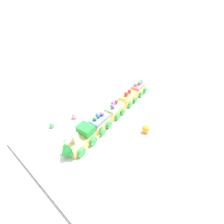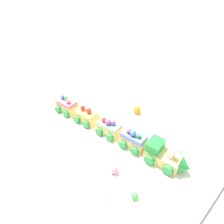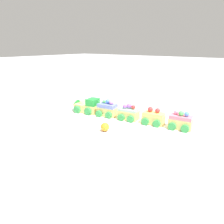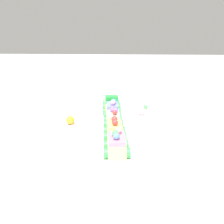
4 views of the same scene
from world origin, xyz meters
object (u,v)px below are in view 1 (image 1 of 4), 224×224
Objects in this scene: gumball_orange at (146,129)px; cake_car_strawberry at (138,89)px; gumball_green at (52,125)px; gumball_pink at (75,116)px; cake_train_locomotive at (78,142)px; cake_car_blueberry at (99,123)px; cake_car_lemon at (127,99)px; cake_car_mint at (114,110)px.

cake_car_strawberry is at bearing -138.16° from gumball_orange.
gumball_green is 0.81× the size of gumball_pink.
cake_train_locomotive is 0.11m from cake_car_blueberry.
cake_car_blueberry is 2.81× the size of gumball_orange.
gumball_pink is (0.23, -0.09, -0.01)m from cake_car_lemon.
gumball_green is at bearing -20.52° from cake_car_strawberry.
cake_car_mint is at bearing 179.99° from cake_car_blueberry.
cake_car_blueberry is 0.18m from gumball_green.
cake_car_mint is at bearing -179.92° from cake_train_locomotive.
cake_car_strawberry is (-0.10, -0.01, 0.00)m from cake_car_lemon.
gumball_pink reaches higher than gumball_green.
cake_car_strawberry reaches higher than gumball_green.
cake_train_locomotive is 5.46× the size of gumball_pink.
cake_car_lemon is 0.34m from gumball_green.
gumball_green is at bearing -56.08° from cake_car_blueberry.
gumball_orange is (-0.21, 0.12, -0.01)m from cake_train_locomotive.
gumball_green is (0.22, -0.12, -0.01)m from cake_car_mint.
gumball_green is (0.42, -0.10, -0.01)m from cake_car_strawberry.
cake_car_lemon is at bearing -0.00° from cake_car_strawberry.
cake_car_blueberry is at bearing -54.72° from gumball_orange.
cake_train_locomotive reaches higher than cake_car_mint.
cake_car_blueberry is at bearing -0.01° from cake_car_mint.
gumball_green is (0.32, -0.11, -0.01)m from cake_car_lemon.
cake_car_lemon reaches higher than gumball_green.
cake_car_blueberry is (-0.11, -0.02, 0.00)m from cake_train_locomotive.
cake_car_mint is at bearing -88.97° from gumball_orange.
cake_car_mint is 0.25m from gumball_green.
cake_car_strawberry reaches higher than cake_car_mint.
cake_car_strawberry is at bearing 166.84° from gumball_pink.
gumball_green is 0.68× the size of gumball_orange.
gumball_pink is at bearing -20.66° from cake_car_strawberry.
cake_car_blueberry is 0.17m from gumball_orange.
gumball_orange is at bearing 83.53° from cake_car_mint.
cake_train_locomotive is 1.63× the size of cake_car_blueberry.
gumball_orange is at bearing 117.78° from cake_car_blueberry.
cake_car_mint is 4.14× the size of gumball_green.
gumball_pink is at bearing -63.56° from gumball_orange.
cake_car_mint is 0.10m from cake_car_lemon.
cake_train_locomotive and cake_car_blueberry have the same top height.
cake_car_blueberry is 0.12m from gumball_pink.
cake_car_lemon is (-0.20, -0.03, -0.00)m from cake_car_blueberry.
gumball_green is at bearing -51.56° from gumball_orange.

